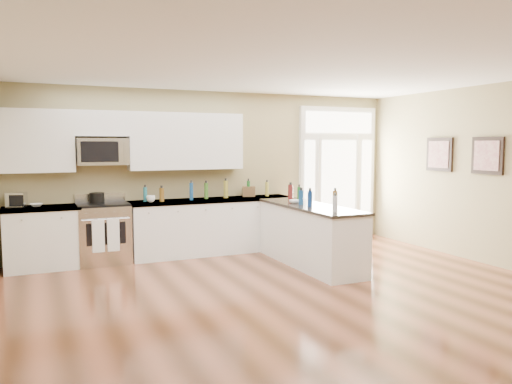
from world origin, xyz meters
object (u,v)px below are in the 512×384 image
Objects in this scene: stockpot at (97,197)px; peninsula_cabinet at (310,237)px; toaster_oven at (16,200)px; kitchen_range at (104,233)px.

peninsula_cabinet is at bearing -27.35° from stockpot.
peninsula_cabinet is 3.41m from stockpot.
toaster_oven reaches higher than stockpot.
kitchen_range is at bearing 12.96° from toaster_oven.
kitchen_range is 4.20× the size of toaster_oven.
kitchen_range is 0.57m from stockpot.
peninsula_cabinet is 10.01× the size of stockpot.
stockpot is at bearing 129.05° from kitchen_range.
toaster_oven is at bearing 179.35° from stockpot.
kitchen_range reaches higher than peninsula_cabinet.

